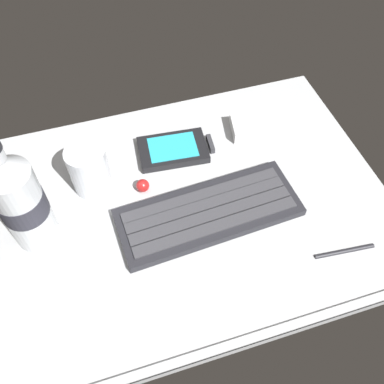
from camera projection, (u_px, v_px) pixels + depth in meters
ground_plane at (192, 207)px, 69.52cm from camera, size 64.00×48.00×2.80cm
keyboard at (209, 212)px, 66.81cm from camera, size 29.60×12.68×1.70cm
handheld_device at (176, 149)px, 74.86cm from camera, size 13.26×8.64×1.50cm
juice_cup at (90, 171)px, 67.83cm from camera, size 6.40×6.40×8.50cm
water_bottle at (20, 201)px, 58.09cm from camera, size 6.73×6.73×20.80cm
charger_block at (251, 127)px, 77.39cm from camera, size 7.90×6.78×2.40cm
trackball_mouse at (143, 186)px, 69.56cm from camera, size 2.20×2.20×2.20cm
stylus_pen at (345, 250)px, 63.29cm from camera, size 9.52×1.57×0.70cm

